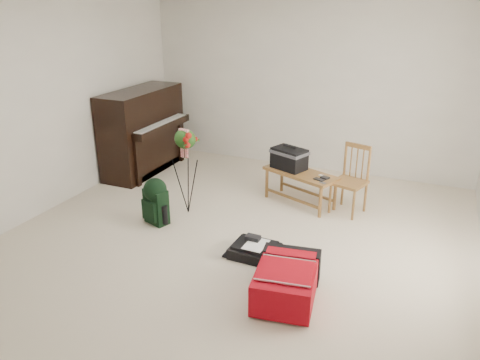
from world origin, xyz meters
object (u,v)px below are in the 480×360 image
at_px(piano, 144,133).
at_px(bench, 291,164).
at_px(dining_chair, 350,180).
at_px(black_duffel, 255,250).
at_px(flower_stand, 187,172).
at_px(red_suitcase, 288,278).
at_px(green_backpack, 156,199).

height_order(piano, bench, piano).
bearing_deg(bench, piano, -164.58).
distance_m(bench, dining_chair, 0.76).
bearing_deg(black_duffel, flower_stand, 151.85).
height_order(piano, flower_stand, piano).
bearing_deg(red_suitcase, bench, 98.77).
height_order(green_backpack, flower_stand, flower_stand).
bearing_deg(dining_chair, bench, -162.34).
height_order(black_duffel, green_backpack, green_backpack).
bearing_deg(green_backpack, red_suitcase, -2.99).
relative_size(dining_chair, green_backpack, 1.51).
distance_m(piano, red_suitcase, 3.79).
bearing_deg(bench, black_duffel, -64.79).
xyz_separation_m(black_duffel, flower_stand, (-1.16, 0.66, 0.47)).
bearing_deg(dining_chair, red_suitcase, -77.47).
height_order(bench, black_duffel, bench).
distance_m(bench, green_backpack, 1.77).
bearing_deg(black_duffel, dining_chair, 67.26).
bearing_deg(green_backpack, black_duffel, 8.47).
relative_size(piano, black_duffel, 3.10).
relative_size(bench, black_duffel, 2.16).
distance_m(black_duffel, green_backpack, 1.40).
xyz_separation_m(piano, dining_chair, (3.17, -0.25, -0.18)).
bearing_deg(flower_stand, dining_chair, 33.64).
distance_m(piano, flower_stand, 1.72).
relative_size(red_suitcase, flower_stand, 0.75).
distance_m(black_duffel, flower_stand, 1.42).
bearing_deg(flower_stand, green_backpack, -105.79).
relative_size(bench, green_backpack, 1.85).
distance_m(piano, bench, 2.43).
height_order(black_duffel, flower_stand, flower_stand).
bearing_deg(piano, flower_stand, -38.40).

